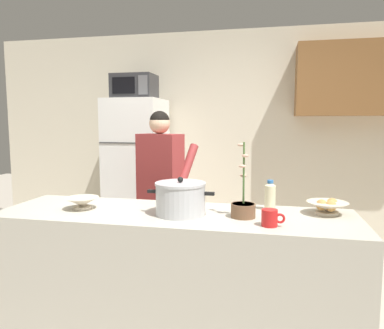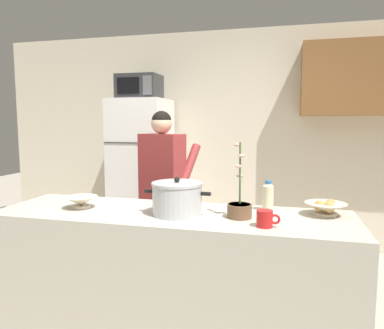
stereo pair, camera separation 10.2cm
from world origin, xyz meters
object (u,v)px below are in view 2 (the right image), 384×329
at_px(microwave, 139,87).
at_px(person_near_pot, 163,178).
at_px(coffee_mug, 265,219).
at_px(cooking_pot, 177,198).
at_px(bottle_near_edge, 268,196).
at_px(potted_orchid, 239,207).
at_px(refrigerator, 141,174).
at_px(empty_bowl, 81,201).
at_px(bread_bowl, 326,208).

relative_size(microwave, person_near_pot, 0.30).
bearing_deg(coffee_mug, person_near_pot, 131.15).
height_order(cooking_pot, bottle_near_edge, cooking_pot).
distance_m(person_near_pot, coffee_mug, 1.49).
bearing_deg(cooking_pot, microwave, 118.39).
bearing_deg(potted_orchid, cooking_pot, -177.39).
height_order(cooking_pot, potted_orchid, potted_orchid).
distance_m(refrigerator, person_near_pot, 1.09).
xyz_separation_m(coffee_mug, empty_bowl, (-1.23, 0.15, -0.00)).
height_order(refrigerator, bottle_near_edge, refrigerator).
bearing_deg(empty_bowl, microwave, 100.02).
relative_size(coffee_mug, bottle_near_edge, 0.65).
distance_m(person_near_pot, bread_bowl, 1.55).
xyz_separation_m(bread_bowl, empty_bowl, (-1.59, -0.19, -0.00)).
height_order(person_near_pot, bread_bowl, person_near_pot).
bearing_deg(empty_bowl, cooking_pot, -0.39).
distance_m(cooking_pot, bread_bowl, 0.93).
relative_size(cooking_pot, coffee_mug, 3.28).
distance_m(refrigerator, cooking_pot, 2.15).
bearing_deg(cooking_pot, coffee_mug, -14.54).
distance_m(bread_bowl, bottle_near_edge, 0.36).
relative_size(person_near_pot, cooking_pot, 3.73).
relative_size(microwave, coffee_mug, 3.66).
height_order(coffee_mug, bread_bowl, bread_bowl).
xyz_separation_m(bread_bowl, bottle_near_edge, (-0.35, 0.04, 0.05)).
bearing_deg(person_near_pot, coffee_mug, -48.85).
distance_m(refrigerator, empty_bowl, 1.92).
bearing_deg(bread_bowl, coffee_mug, -136.06).
distance_m(person_near_pot, empty_bowl, 1.01).
relative_size(empty_bowl, bottle_near_edge, 1.11).
relative_size(person_near_pot, potted_orchid, 3.47).
relative_size(refrigerator, bread_bowl, 6.92).
distance_m(empty_bowl, bottle_near_edge, 1.25).
height_order(cooking_pot, empty_bowl, cooking_pot).
distance_m(refrigerator, potted_orchid, 2.34).
bearing_deg(microwave, cooking_pot, -61.61).
xyz_separation_m(refrigerator, coffee_mug, (1.56, -2.03, 0.08)).
bearing_deg(bread_bowl, empty_bowl, -173.06).
height_order(refrigerator, cooking_pot, refrigerator).
bearing_deg(bottle_near_edge, microwave, 133.77).
bearing_deg(coffee_mug, cooking_pot, 165.46).
height_order(person_near_pot, coffee_mug, person_near_pot).
distance_m(coffee_mug, bottle_near_edge, 0.39).
bearing_deg(empty_bowl, refrigerator, 99.91).
distance_m(bottle_near_edge, potted_orchid, 0.28).
height_order(microwave, bottle_near_edge, microwave).
xyz_separation_m(cooking_pot, potted_orchid, (0.39, 0.02, -0.04)).
relative_size(coffee_mug, empty_bowl, 0.59).
bearing_deg(cooking_pot, refrigerator, 118.11).
relative_size(person_near_pot, coffee_mug, 12.23).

